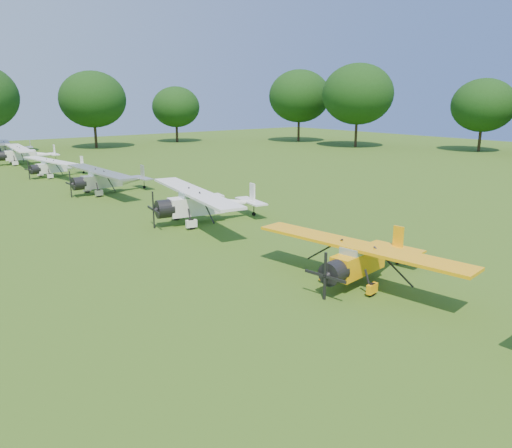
{
  "coord_description": "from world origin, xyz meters",
  "views": [
    {
      "loc": [
        -15.73,
        -24.91,
        8.2
      ],
      "look_at": [
        0.6,
        -3.97,
        1.4
      ],
      "focal_mm": 35.0,
      "sensor_mm": 36.0,
      "label": 1
    }
  ],
  "objects": [
    {
      "name": "aircraft_2",
      "position": [
        1.35,
        -10.98,
        1.2
      ],
      "size": [
        6.6,
        10.47,
        2.05
      ],
      "rotation": [
        0.0,
        0.0,
        0.15
      ],
      "color": "#FFAC0A",
      "rests_on": "ground"
    },
    {
      "name": "aircraft_3",
      "position": [
        1.57,
        2.91,
        1.4
      ],
      "size": [
        7.71,
        12.2,
        2.4
      ],
      "rotation": [
        0.0,
        0.0,
        -0.17
      ],
      "color": "white",
      "rests_on": "ground"
    },
    {
      "name": "aircraft_4",
      "position": [
        0.51,
        17.01,
        1.3
      ],
      "size": [
        7.07,
        11.23,
        2.22
      ],
      "rotation": [
        0.0,
        0.0,
        0.03
      ],
      "color": "silver",
      "rests_on": "ground"
    },
    {
      "name": "aircraft_5",
      "position": [
        -0.19,
        29.35,
        1.14
      ],
      "size": [
        6.28,
        9.94,
        1.95
      ],
      "rotation": [
        0.0,
        0.0,
        0.16
      ],
      "color": "white",
      "rests_on": "ground"
    },
    {
      "name": "ground",
      "position": [
        0.0,
        0.0,
        0.0
      ],
      "size": [
        160.0,
        160.0,
        0.0
      ],
      "primitive_type": "plane",
      "color": "#244E13",
      "rests_on": "ground"
    },
    {
      "name": "tree_belt",
      "position": [
        3.57,
        0.16,
        8.03
      ],
      "size": [
        137.36,
        130.27,
        14.52
      ],
      "color": "black",
      "rests_on": "ground"
    },
    {
      "name": "aircraft_6",
      "position": [
        -0.1,
        42.1,
        1.34
      ],
      "size": [
        7.33,
        11.68,
        2.3
      ],
      "rotation": [
        0.0,
        0.0,
        -0.08
      ],
      "color": "white",
      "rests_on": "ground"
    },
    {
      "name": "aircraft_7",
      "position": [
        0.96,
        55.75,
        1.12
      ],
      "size": [
        6.17,
        9.76,
        1.92
      ],
      "rotation": [
        0.0,
        0.0,
        -0.17
      ],
      "color": "silver",
      "rests_on": "ground"
    }
  ]
}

